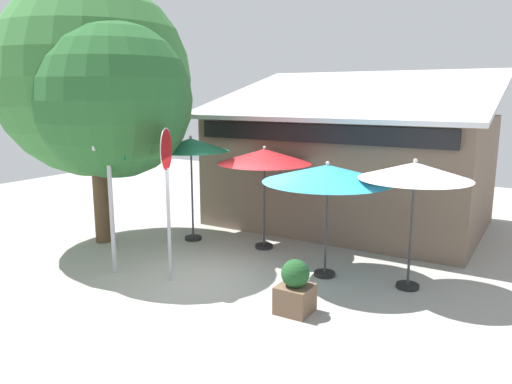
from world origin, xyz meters
TOP-DOWN VIEW (x-y plane):
  - ground_plane at (0.00, 0.00)m, footprint 28.00×28.00m
  - cafe_building at (0.76, 5.56)m, footprint 7.71×5.46m
  - street_sign_post at (-1.97, -0.96)m, footprint 0.79×0.85m
  - stop_sign at (-0.66, -0.69)m, footprint 0.39×0.76m
  - patio_umbrella_forest_green_left at (-2.04, 1.79)m, footprint 1.94×1.94m
  - patio_umbrella_crimson_center at (-0.11, 2.14)m, footprint 2.25×2.25m
  - patio_umbrella_teal_right at (1.92, 1.17)m, footprint 2.62×2.62m
  - patio_umbrella_ivory_far_right at (3.57, 1.40)m, footprint 2.10×2.10m
  - shade_tree at (-3.54, 0.31)m, footprint 5.35×4.68m
  - sidewalk_planter at (2.18, -0.72)m, footprint 0.58×0.58m

SIDE VIEW (x-z plane):
  - ground_plane at x=0.00m, z-range -0.10..0.00m
  - sidewalk_planter at x=2.18m, z-range -0.04..0.92m
  - cafe_building at x=0.76m, z-range -0.56..3.89m
  - street_sign_post at x=-1.97m, z-range 0.31..3.13m
  - patio_umbrella_teal_right at x=1.92m, z-range 0.94..3.35m
  - stop_sign at x=-0.66m, z-range 0.64..3.73m
  - patio_umbrella_crimson_center at x=-0.11m, z-range 0.99..3.51m
  - patio_umbrella_ivory_far_right at x=3.57m, z-range 1.02..3.56m
  - patio_umbrella_forest_green_left at x=-2.04m, z-range 1.09..3.79m
  - shade_tree at x=-3.54m, z-range 0.72..7.13m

